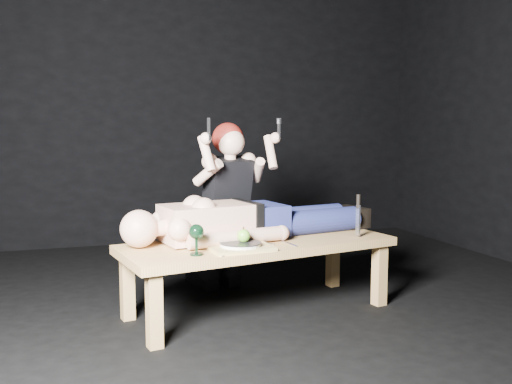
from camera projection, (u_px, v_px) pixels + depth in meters
ground at (262, 316)px, 3.40m from camera, size 5.00×5.00×0.00m
back_wall at (183, 94)px, 5.60m from camera, size 5.00×0.00×5.00m
table at (258, 277)px, 3.46m from camera, size 1.77×0.93×0.45m
lying_man at (255, 215)px, 3.58m from camera, size 1.87×0.87×0.28m
kneeling_woman at (222, 205)px, 3.92m from camera, size 0.81×0.87×1.22m
serving_tray at (241, 248)px, 3.19m from camera, size 0.37×0.28×0.02m
plate at (241, 244)px, 3.19m from camera, size 0.25×0.25×0.02m
apple at (244, 236)px, 3.20m from camera, size 0.08×0.08×0.08m
goblet at (196, 240)px, 3.04m from camera, size 0.10×0.10×0.17m
fork_flat at (219, 253)px, 3.09m from camera, size 0.02×0.18×0.01m
knife_flat at (290, 244)px, 3.34m from camera, size 0.04×0.18×0.01m
spoon_flat at (260, 243)px, 3.36m from camera, size 0.15×0.13×0.01m
carving_knife at (358, 216)px, 3.56m from camera, size 0.04×0.05×0.28m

